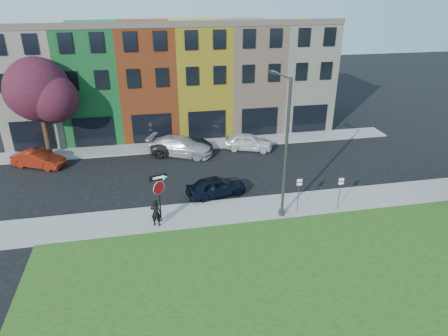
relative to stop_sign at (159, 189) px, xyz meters
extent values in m
plane|color=black|center=(4.96, -2.61, -2.35)|extent=(120.00, 120.00, 0.00)
cube|color=gray|center=(6.96, 0.39, -2.29)|extent=(40.00, 3.00, 0.12)
cube|color=gray|center=(1.96, 12.39, -2.29)|extent=(40.00, 2.40, 0.12)
cube|color=#214814|center=(12.96, -8.61, -2.30)|extent=(40.00, 16.00, 0.10)
cube|color=beige|center=(-10.04, 18.59, 2.65)|extent=(5.00, 10.00, 10.00)
cube|color=#25893C|center=(-5.04, 18.59, 2.65)|extent=(5.00, 10.00, 10.00)
cube|color=#A4421B|center=(-0.04, 18.59, 2.65)|extent=(5.00, 10.00, 10.00)
cube|color=gold|center=(4.96, 18.59, 2.65)|extent=(5.00, 10.00, 10.00)
cube|color=tan|center=(9.96, 18.59, 2.65)|extent=(5.00, 10.00, 10.00)
cube|color=beige|center=(14.96, 18.59, 2.65)|extent=(5.00, 10.00, 10.00)
cube|color=black|center=(2.46, 13.53, -0.85)|extent=(30.00, 0.12, 2.60)
cylinder|color=black|center=(0.00, 0.02, -0.71)|extent=(0.08, 0.08, 3.04)
cylinder|color=white|center=(0.00, 0.00, 0.06)|extent=(0.85, 0.27, 0.87)
cylinder|color=maroon|center=(0.00, -0.02, 0.06)|extent=(0.81, 0.25, 0.83)
cube|color=black|center=(0.00, 0.00, 0.73)|extent=(1.02, 0.33, 0.34)
cube|color=white|center=(0.00, -0.03, 0.73)|extent=(0.64, 0.20, 0.14)
imported|color=black|center=(-0.29, -0.39, -1.37)|extent=(0.86, 0.78, 1.71)
imported|color=black|center=(3.89, 2.77, -1.65)|extent=(3.42, 4.80, 1.39)
imported|color=maroon|center=(-9.07, 10.19, -1.67)|extent=(4.58, 5.23, 1.36)
imported|color=#ADAEB2|center=(2.20, 10.44, -1.55)|extent=(6.25, 7.10, 1.59)
imported|color=black|center=(2.36, 10.75, -1.61)|extent=(4.15, 6.07, 1.47)
imported|color=silver|center=(8.15, 10.52, -1.63)|extent=(4.46, 5.33, 1.44)
cylinder|color=#494C4E|center=(7.42, -0.71, 2.07)|extent=(0.18, 0.18, 8.59)
cylinder|color=#494C4E|center=(7.42, -0.71, -2.08)|extent=(0.40, 0.40, 0.30)
cylinder|color=#494C4E|center=(7.26, 0.28, 6.26)|extent=(0.44, 1.99, 0.12)
cube|color=#494C4E|center=(7.08, 1.37, 6.21)|extent=(0.34, 0.58, 0.16)
cylinder|color=#494C4E|center=(8.54, -0.42, -1.05)|extent=(0.05, 0.05, 2.35)
cube|color=white|center=(8.54, -0.45, -0.20)|extent=(0.32, 0.07, 0.42)
cube|color=maroon|center=(8.54, -0.47, -0.20)|extent=(0.32, 0.06, 0.06)
cylinder|color=#494C4E|center=(11.17, -0.71, -1.08)|extent=(0.05, 0.05, 2.30)
cube|color=white|center=(11.17, -0.74, -0.25)|extent=(0.32, 0.06, 0.42)
cube|color=maroon|center=(11.17, -0.76, -0.25)|extent=(0.32, 0.05, 0.06)
cylinder|color=black|center=(-8.71, 12.55, -0.34)|extent=(0.44, 0.44, 3.78)
sphere|color=black|center=(-8.71, 12.55, 3.32)|extent=(5.05, 5.05, 5.05)
sphere|color=black|center=(-7.45, 11.79, 2.68)|extent=(3.79, 3.79, 3.79)
sphere|color=black|center=(-9.85, 13.43, 2.81)|extent=(3.54, 3.54, 3.54)
sphere|color=black|center=(-8.46, 13.05, 4.20)|extent=(3.03, 3.03, 3.03)
camera|label=1|loc=(-0.28, -21.03, 10.85)|focal=32.00mm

